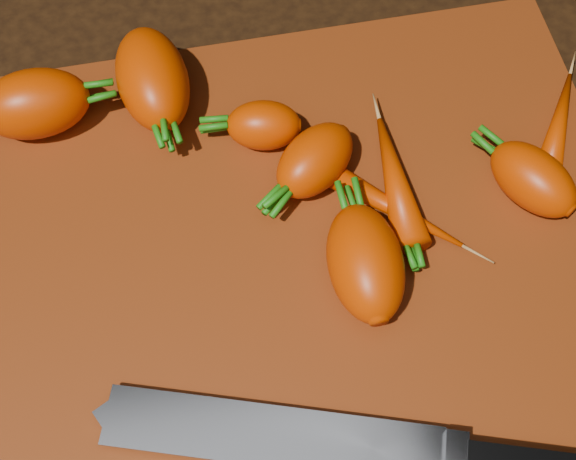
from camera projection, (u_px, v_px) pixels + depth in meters
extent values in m
cube|color=black|center=(291.00, 265.00, 0.58)|extent=(2.00, 2.00, 0.01)
cube|color=maroon|center=(291.00, 258.00, 0.57)|extent=(0.50, 0.40, 0.01)
ellipsoid|color=#D43900|center=(35.00, 104.00, 0.59)|extent=(0.08, 0.06, 0.05)
ellipsoid|color=#D43900|center=(264.00, 125.00, 0.59)|extent=(0.06, 0.05, 0.04)
ellipsoid|color=#D43900|center=(152.00, 79.00, 0.60)|extent=(0.06, 0.10, 0.05)
ellipsoid|color=#D43900|center=(365.00, 263.00, 0.53)|extent=(0.05, 0.09, 0.05)
ellipsoid|color=#D43900|center=(315.00, 160.00, 0.58)|extent=(0.08, 0.08, 0.04)
ellipsoid|color=#D43900|center=(533.00, 179.00, 0.57)|extent=(0.07, 0.08, 0.04)
ellipsoid|color=#D43900|center=(558.00, 126.00, 0.60)|extent=(0.07, 0.10, 0.02)
ellipsoid|color=#D43900|center=(390.00, 207.00, 0.57)|extent=(0.10, 0.09, 0.02)
ellipsoid|color=#D43900|center=(395.00, 180.00, 0.58)|extent=(0.03, 0.11, 0.03)
cube|color=gray|center=(106.00, 414.00, 0.50)|extent=(0.21, 0.10, 0.00)
cube|color=gray|center=(283.00, 437.00, 0.50)|extent=(0.02, 0.04, 0.02)
cube|color=black|center=(391.00, 451.00, 0.49)|extent=(0.12, 0.06, 0.02)
cylinder|color=#B2B2B7|center=(362.00, 444.00, 0.49)|extent=(0.01, 0.01, 0.00)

